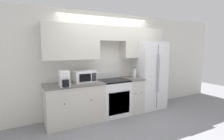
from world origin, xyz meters
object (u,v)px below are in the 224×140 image
at_px(oven_range, 113,97).
at_px(refrigerator, 149,75).
at_px(microwave, 84,76).
at_px(bottle, 135,74).

distance_m(oven_range, refrigerator, 1.26).
relative_size(microwave, bottle, 1.67).
relative_size(oven_range, refrigerator, 0.57).
bearing_deg(microwave, bottle, -3.89).
bearing_deg(microwave, oven_range, -5.04).
xyz_separation_m(refrigerator, bottle, (-0.54, -0.06, 0.09)).
distance_m(microwave, bottle, 1.37).
height_order(microwave, bottle, bottle).
height_order(oven_range, bottle, bottle).
bearing_deg(oven_range, microwave, 174.96).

